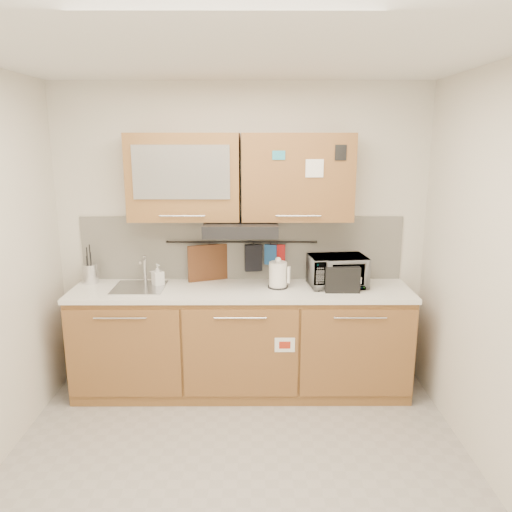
{
  "coord_description": "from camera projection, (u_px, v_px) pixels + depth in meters",
  "views": [
    {
      "loc": [
        0.11,
        -2.79,
        2.14
      ],
      "look_at": [
        0.12,
        1.05,
        1.23
      ],
      "focal_mm": 35.0,
      "sensor_mm": 36.0,
      "label": 1
    }
  ],
  "objects": [
    {
      "name": "toaster",
      "position": [
        342.0,
        278.0,
        4.07
      ],
      "size": [
        0.28,
        0.17,
        0.21
      ],
      "rotation": [
        0.0,
        0.0,
        -0.02
      ],
      "color": "black",
      "rests_on": "countertop"
    },
    {
      "name": "pot_holder",
      "position": [
        277.0,
        254.0,
        4.33
      ],
      "size": [
        0.14,
        0.03,
        0.17
      ],
      "primitive_type": "cube",
      "rotation": [
        0.0,
        0.0,
        -0.09
      ],
      "color": "#AB1617",
      "rests_on": "utensil_rail"
    },
    {
      "name": "microwave",
      "position": [
        337.0,
        271.0,
        4.19
      ],
      "size": [
        0.5,
        0.37,
        0.26
      ],
      "primitive_type": "imported",
      "rotation": [
        0.0,
        0.0,
        0.12
      ],
      "color": "#999999",
      "rests_on": "countertop"
    },
    {
      "name": "dark_pouch",
      "position": [
        253.0,
        258.0,
        4.34
      ],
      "size": [
        0.16,
        0.07,
        0.24
      ],
      "primitive_type": "cube",
      "rotation": [
        0.0,
        0.0,
        0.2
      ],
      "color": "black",
      "rests_on": "utensil_rail"
    },
    {
      "name": "wall_back",
      "position": [
        242.0,
        236.0,
        4.36
      ],
      "size": [
        3.2,
        0.0,
        3.2
      ],
      "primitive_type": "plane",
      "rotation": [
        1.57,
        0.0,
        0.0
      ],
      "color": "silver",
      "rests_on": "ground"
    },
    {
      "name": "soap_bottle",
      "position": [
        158.0,
        275.0,
        4.21
      ],
      "size": [
        0.12,
        0.12,
        0.19
      ],
      "primitive_type": "imported",
      "rotation": [
        0.0,
        0.0,
        0.62
      ],
      "color": "#999999",
      "rests_on": "countertop"
    },
    {
      "name": "floor",
      "position": [
        237.0,
        480.0,
        3.21
      ],
      "size": [
        3.2,
        3.2,
        0.0
      ],
      "primitive_type": "plane",
      "color": "#9E9993",
      "rests_on": "ground"
    },
    {
      "name": "oven_mitt",
      "position": [
        271.0,
        255.0,
        4.34
      ],
      "size": [
        0.11,
        0.05,
        0.18
      ],
      "primitive_type": "cube",
      "rotation": [
        0.0,
        0.0,
        -0.24
      ],
      "color": "#1F4F91",
      "rests_on": "utensil_rail"
    },
    {
      "name": "range_hood",
      "position": [
        241.0,
        228.0,
        4.09
      ],
      "size": [
        0.6,
        0.46,
        0.1
      ],
      "primitive_type": "cube",
      "color": "black",
      "rests_on": "upper_cabinets"
    },
    {
      "name": "cutting_board",
      "position": [
        210.0,
        271.0,
        4.37
      ],
      "size": [
        0.37,
        0.16,
        0.47
      ],
      "primitive_type": "cube",
      "rotation": [
        0.0,
        0.0,
        0.36
      ],
      "color": "brown",
      "rests_on": "utensil_rail"
    },
    {
      "name": "countertop",
      "position": [
        241.0,
        291.0,
        4.15
      ],
      "size": [
        2.82,
        0.62,
        0.04
      ],
      "primitive_type": "cube",
      "color": "white",
      "rests_on": "base_cabinet"
    },
    {
      "name": "ceiling",
      "position": [
        233.0,
        48.0,
        2.6
      ],
      "size": [
        3.2,
        3.2,
        0.0
      ],
      "primitive_type": "plane",
      "rotation": [
        3.14,
        0.0,
        0.0
      ],
      "color": "white",
      "rests_on": "wall_back"
    },
    {
      "name": "wall_right",
      "position": [
        509.0,
        286.0,
        2.91
      ],
      "size": [
        0.0,
        3.0,
        3.0
      ],
      "primitive_type": "plane",
      "rotation": [
        1.57,
        0.0,
        -1.57
      ],
      "color": "silver",
      "rests_on": "ground"
    },
    {
      "name": "sink",
      "position": [
        140.0,
        287.0,
        4.16
      ],
      "size": [
        0.42,
        0.4,
        0.26
      ],
      "color": "silver",
      "rests_on": "countertop"
    },
    {
      "name": "utensil_crock",
      "position": [
        91.0,
        273.0,
        4.29
      ],
      "size": [
        0.16,
        0.16,
        0.33
      ],
      "rotation": [
        0.0,
        0.0,
        -0.26
      ],
      "color": "silver",
      "rests_on": "countertop"
    },
    {
      "name": "kettle",
      "position": [
        278.0,
        275.0,
        4.15
      ],
      "size": [
        0.2,
        0.19,
        0.26
      ],
      "rotation": [
        0.0,
        0.0,
        -0.36
      ],
      "color": "white",
      "rests_on": "countertop"
    },
    {
      "name": "utensil_rail",
      "position": [
        242.0,
        242.0,
        4.32
      ],
      "size": [
        1.3,
        0.02,
        0.02
      ],
      "primitive_type": "cylinder",
      "rotation": [
        0.0,
        1.57,
        0.0
      ],
      "color": "black",
      "rests_on": "backsplash"
    },
    {
      "name": "backsplash",
      "position": [
        242.0,
        248.0,
        4.38
      ],
      "size": [
        2.8,
        0.02,
        0.56
      ],
      "primitive_type": "cube",
      "color": "silver",
      "rests_on": "countertop"
    },
    {
      "name": "upper_cabinets",
      "position": [
        240.0,
        177.0,
        4.07
      ],
      "size": [
        1.82,
        0.37,
        0.7
      ],
      "color": "olive",
      "rests_on": "wall_back"
    },
    {
      "name": "base_cabinet",
      "position": [
        242.0,
        346.0,
        4.27
      ],
      "size": [
        2.8,
        0.64,
        0.88
      ],
      "color": "olive",
      "rests_on": "floor"
    }
  ]
}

